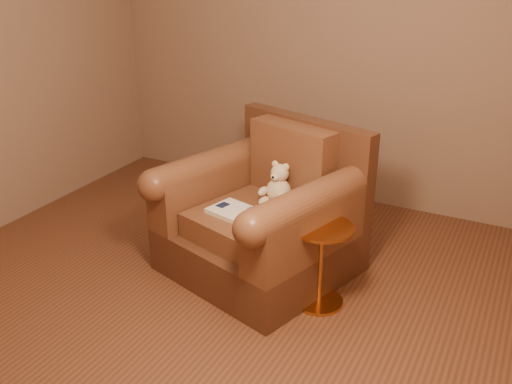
% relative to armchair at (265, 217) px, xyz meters
% --- Properties ---
extents(floor, '(4.00, 4.00, 0.00)m').
position_rel_armchair_xyz_m(floor, '(-0.16, -0.58, -0.38)').
color(floor, brown).
rests_on(floor, ground).
extents(room, '(4.02, 4.02, 2.71)m').
position_rel_armchair_xyz_m(room, '(-0.16, -0.58, 1.33)').
color(room, '#8A6954').
rests_on(room, ground).
extents(armchair, '(1.36, 1.33, 0.99)m').
position_rel_armchair_xyz_m(armchair, '(0.00, 0.00, 0.00)').
color(armchair, '#4B2919').
rests_on(armchair, floor).
extents(teddy_bear, '(0.21, 0.24, 0.29)m').
position_rel_armchair_xyz_m(teddy_bear, '(0.06, 0.08, 0.20)').
color(teddy_bear, beige).
rests_on(teddy_bear, armchair).
extents(guidebook, '(0.44, 0.33, 0.03)m').
position_rel_armchair_xyz_m(guidebook, '(-0.08, -0.22, 0.11)').
color(guidebook, beige).
rests_on(guidebook, armchair).
extents(side_table, '(0.39, 0.39, 0.54)m').
position_rel_armchair_xyz_m(side_table, '(0.51, -0.25, -0.09)').
color(side_table, '#C78036').
rests_on(side_table, floor).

